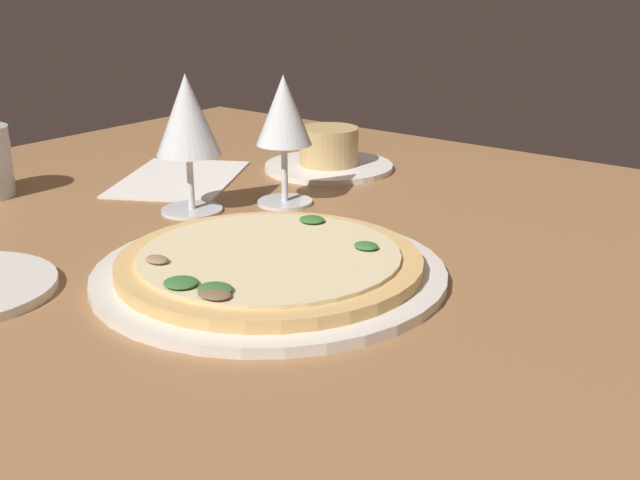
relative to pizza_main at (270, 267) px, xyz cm
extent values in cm
cube|color=#996B42|center=(4.44, 10.01, -3.18)|extent=(150.00, 110.00, 4.00)
cylinder|color=silver|center=(-0.01, 0.05, -0.68)|extent=(33.92, 33.92, 1.00)
cylinder|color=tan|center=(-0.01, 0.05, 0.42)|extent=(29.32, 29.32, 1.20)
cylinder|color=beige|center=(-0.01, 0.05, 1.22)|extent=(25.10, 25.10, 0.40)
ellipsoid|color=#937556|center=(-6.44, -8.31, 1.73)|extent=(2.43, 1.78, 0.61)
ellipsoid|color=brown|center=(3.43, -10.76, 1.68)|extent=(3.14, 2.41, 0.53)
ellipsoid|color=#387033|center=(-0.58, -10.80, 1.70)|extent=(3.06, 2.97, 0.57)
ellipsoid|color=#387033|center=(6.60, 6.63, 1.73)|extent=(2.47, 2.10, 0.61)
ellipsoid|color=#387033|center=(2.72, -9.99, 1.70)|extent=(3.14, 2.89, 0.57)
ellipsoid|color=#387033|center=(-2.75, 9.63, 1.70)|extent=(2.77, 2.54, 0.57)
cylinder|color=white|center=(-21.26, 37.23, -0.78)|extent=(18.51, 18.51, 0.80)
cylinder|color=tan|center=(-21.26, 37.23, 2.28)|extent=(8.48, 8.48, 5.33)
cylinder|color=silver|center=(-21.77, 10.59, -0.98)|extent=(7.39, 7.39, 0.40)
cylinder|color=silver|center=(-21.77, 10.59, 2.58)|extent=(0.80, 0.80, 6.72)
cone|color=silver|center=(-21.77, 10.59, 10.67)|extent=(7.66, 7.66, 9.47)
cone|color=maroon|center=(-21.77, 10.59, 8.53)|extent=(3.77, 3.77, 5.18)
cylinder|color=silver|center=(-15.10, 20.13, -0.98)|extent=(6.89, 6.89, 0.40)
cylinder|color=silver|center=(-15.10, 20.13, 2.79)|extent=(0.80, 0.80, 7.14)
cone|color=silver|center=(-15.10, 20.13, 10.59)|extent=(6.84, 6.84, 8.46)
cone|color=maroon|center=(-15.10, 20.13, 8.30)|extent=(2.82, 2.82, 3.88)
cube|color=white|center=(-34.04, 19.92, -1.03)|extent=(23.31, 25.79, 0.30)
camera|label=1|loc=(49.06, -55.09, 28.29)|focal=46.28mm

